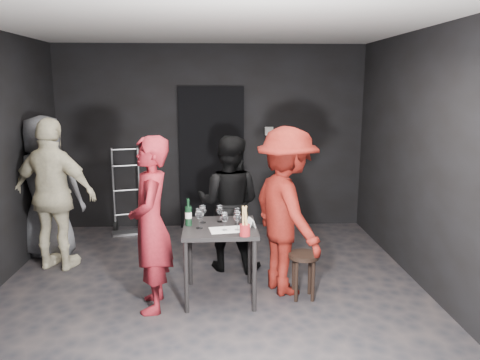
{
  "coord_description": "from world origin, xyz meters",
  "views": [
    {
      "loc": [
        0.09,
        -4.42,
        2.12
      ],
      "look_at": [
        0.31,
        0.25,
        1.17
      ],
      "focal_mm": 35.0,
      "sensor_mm": 36.0,
      "label": 1
    }
  ],
  "objects_px": {
    "stool": "(304,264)",
    "wine_bottle": "(188,215)",
    "bystander_cream": "(53,181)",
    "breadstick_cup": "(245,222)",
    "man_maroon": "(287,199)",
    "tasting_table": "(220,236)",
    "server_red": "(150,215)",
    "hand_truck": "(127,217)",
    "woman_black": "(229,200)",
    "bystander_grey": "(46,175)"
  },
  "relations": [
    {
      "from": "hand_truck",
      "to": "server_red",
      "type": "distance_m",
      "value": 2.6
    },
    {
      "from": "server_red",
      "to": "bystander_grey",
      "type": "distance_m",
      "value": 2.12
    },
    {
      "from": "tasting_table",
      "to": "server_red",
      "type": "bearing_deg",
      "value": -163.31
    },
    {
      "from": "bystander_grey",
      "to": "breadstick_cup",
      "type": "relative_size",
      "value": 6.86
    },
    {
      "from": "tasting_table",
      "to": "server_red",
      "type": "relative_size",
      "value": 0.4
    },
    {
      "from": "hand_truck",
      "to": "bystander_grey",
      "type": "xyz_separation_m",
      "value": [
        -0.79,
        -0.9,
        0.81
      ]
    },
    {
      "from": "server_red",
      "to": "bystander_grey",
      "type": "relative_size",
      "value": 0.89
    },
    {
      "from": "bystander_grey",
      "to": "wine_bottle",
      "type": "height_order",
      "value": "bystander_grey"
    },
    {
      "from": "bystander_cream",
      "to": "breadstick_cup",
      "type": "bearing_deg",
      "value": 166.51
    },
    {
      "from": "woman_black",
      "to": "tasting_table",
      "type": "bearing_deg",
      "value": 97.78
    },
    {
      "from": "woman_black",
      "to": "wine_bottle",
      "type": "distance_m",
      "value": 0.85
    },
    {
      "from": "bystander_grey",
      "to": "wine_bottle",
      "type": "xyz_separation_m",
      "value": [
        1.82,
        -1.27,
        -0.18
      ]
    },
    {
      "from": "tasting_table",
      "to": "wine_bottle",
      "type": "relative_size",
      "value": 2.74
    },
    {
      "from": "hand_truck",
      "to": "woman_black",
      "type": "bearing_deg",
      "value": -60.13
    },
    {
      "from": "man_maroon",
      "to": "bystander_cream",
      "type": "bearing_deg",
      "value": 53.26
    },
    {
      "from": "server_red",
      "to": "wine_bottle",
      "type": "height_order",
      "value": "server_red"
    },
    {
      "from": "man_maroon",
      "to": "bystander_cream",
      "type": "distance_m",
      "value": 2.68
    },
    {
      "from": "bystander_grey",
      "to": "tasting_table",
      "type": "bearing_deg",
      "value": 151.69
    },
    {
      "from": "bystander_cream",
      "to": "wine_bottle",
      "type": "height_order",
      "value": "bystander_cream"
    },
    {
      "from": "bystander_cream",
      "to": "breadstick_cup",
      "type": "distance_m",
      "value": 2.44
    },
    {
      "from": "man_maroon",
      "to": "wine_bottle",
      "type": "xyz_separation_m",
      "value": [
        -0.99,
        -0.09,
        -0.13
      ]
    },
    {
      "from": "hand_truck",
      "to": "stool",
      "type": "xyz_separation_m",
      "value": [
        2.18,
        -2.27,
        0.14
      ]
    },
    {
      "from": "bystander_grey",
      "to": "breadstick_cup",
      "type": "xyz_separation_m",
      "value": [
        2.36,
        -1.62,
        -0.15
      ]
    },
    {
      "from": "server_red",
      "to": "bystander_cream",
      "type": "bearing_deg",
      "value": -136.03
    },
    {
      "from": "stool",
      "to": "bystander_cream",
      "type": "bearing_deg",
      "value": 161.04
    },
    {
      "from": "woman_black",
      "to": "bystander_grey",
      "type": "xyz_separation_m",
      "value": [
        -2.24,
        0.53,
        0.22
      ]
    },
    {
      "from": "hand_truck",
      "to": "man_maroon",
      "type": "bearing_deg",
      "value": -61.38
    },
    {
      "from": "woman_black",
      "to": "wine_bottle",
      "type": "height_order",
      "value": "woman_black"
    },
    {
      "from": "man_maroon",
      "to": "breadstick_cup",
      "type": "distance_m",
      "value": 0.64
    },
    {
      "from": "woman_black",
      "to": "man_maroon",
      "type": "relative_size",
      "value": 0.83
    },
    {
      "from": "bystander_cream",
      "to": "breadstick_cup",
      "type": "relative_size",
      "value": 6.87
    },
    {
      "from": "breadstick_cup",
      "to": "man_maroon",
      "type": "bearing_deg",
      "value": 44.53
    },
    {
      "from": "hand_truck",
      "to": "wine_bottle",
      "type": "xyz_separation_m",
      "value": [
        1.03,
        -2.17,
        0.63
      ]
    },
    {
      "from": "woman_black",
      "to": "man_maroon",
      "type": "height_order",
      "value": "man_maroon"
    },
    {
      "from": "hand_truck",
      "to": "wine_bottle",
      "type": "bearing_deg",
      "value": -80.15
    },
    {
      "from": "server_red",
      "to": "woman_black",
      "type": "relative_size",
      "value": 1.14
    },
    {
      "from": "server_red",
      "to": "breadstick_cup",
      "type": "bearing_deg",
      "value": 77.22
    },
    {
      "from": "breadstick_cup",
      "to": "bystander_grey",
      "type": "bearing_deg",
      "value": 145.52
    },
    {
      "from": "breadstick_cup",
      "to": "server_red",
      "type": "bearing_deg",
      "value": 172.5
    },
    {
      "from": "stool",
      "to": "man_maroon",
      "type": "xyz_separation_m",
      "value": [
        -0.15,
        0.19,
        0.62
      ]
    },
    {
      "from": "breadstick_cup",
      "to": "woman_black",
      "type": "bearing_deg",
      "value": 96.24
    },
    {
      "from": "bystander_grey",
      "to": "hand_truck",
      "type": "bearing_deg",
      "value": -127.95
    },
    {
      "from": "hand_truck",
      "to": "tasting_table",
      "type": "xyz_separation_m",
      "value": [
        1.34,
        -2.21,
        0.43
      ]
    },
    {
      "from": "wine_bottle",
      "to": "tasting_table",
      "type": "bearing_deg",
      "value": -7.49
    },
    {
      "from": "bystander_grey",
      "to": "wine_bottle",
      "type": "relative_size",
      "value": 7.57
    },
    {
      "from": "stool",
      "to": "wine_bottle",
      "type": "relative_size",
      "value": 1.71
    },
    {
      "from": "woman_black",
      "to": "bystander_cream",
      "type": "xyz_separation_m",
      "value": [
        -2.0,
        0.09,
        0.22
      ]
    },
    {
      "from": "stool",
      "to": "wine_bottle",
      "type": "bearing_deg",
      "value": 174.99
    },
    {
      "from": "hand_truck",
      "to": "woman_black",
      "type": "height_order",
      "value": "woman_black"
    },
    {
      "from": "tasting_table",
      "to": "hand_truck",
      "type": "bearing_deg",
      "value": 121.27
    }
  ]
}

